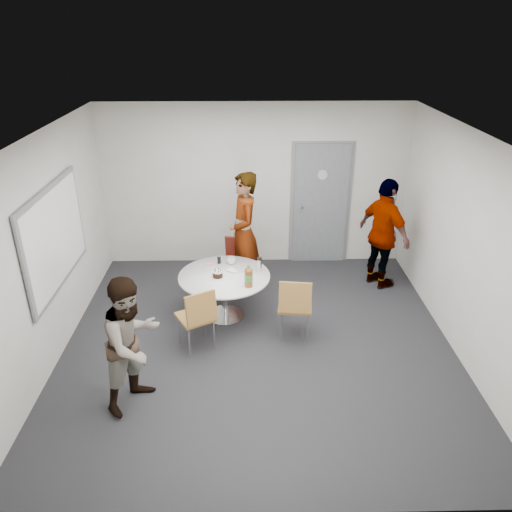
{
  "coord_description": "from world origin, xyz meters",
  "views": [
    {
      "loc": [
        -0.14,
        -5.4,
        3.84
      ],
      "look_at": [
        -0.03,
        0.25,
        1.15
      ],
      "focal_mm": 35.0,
      "sensor_mm": 36.0,
      "label": 1
    }
  ],
  "objects_px": {
    "door": "(320,205)",
    "whiteboard": "(55,237)",
    "chair_far": "(235,257)",
    "person_right": "(384,234)",
    "person_left": "(132,343)",
    "table": "(226,281)",
    "chair_near_left": "(198,314)",
    "person_main": "(244,233)",
    "chair_near_right": "(295,303)"
  },
  "relations": [
    {
      "from": "door",
      "to": "whiteboard",
      "type": "bearing_deg",
      "value": -147.34
    },
    {
      "from": "chair_far",
      "to": "person_right",
      "type": "relative_size",
      "value": 0.45
    },
    {
      "from": "whiteboard",
      "to": "person_left",
      "type": "bearing_deg",
      "value": -48.33
    },
    {
      "from": "whiteboard",
      "to": "person_left",
      "type": "distance_m",
      "value": 1.8
    },
    {
      "from": "whiteboard",
      "to": "table",
      "type": "xyz_separation_m",
      "value": [
        2.03,
        0.46,
        -0.88
      ]
    },
    {
      "from": "chair_near_left",
      "to": "door",
      "type": "bearing_deg",
      "value": 25.9
    },
    {
      "from": "chair_near_left",
      "to": "person_main",
      "type": "height_order",
      "value": "person_main"
    },
    {
      "from": "chair_near_right",
      "to": "person_main",
      "type": "distance_m",
      "value": 1.61
    },
    {
      "from": "chair_near_left",
      "to": "whiteboard",
      "type": "bearing_deg",
      "value": 140.4
    },
    {
      "from": "table",
      "to": "person_left",
      "type": "distance_m",
      "value": 1.95
    },
    {
      "from": "whiteboard",
      "to": "table",
      "type": "height_order",
      "value": "whiteboard"
    },
    {
      "from": "whiteboard",
      "to": "person_right",
      "type": "height_order",
      "value": "whiteboard"
    },
    {
      "from": "door",
      "to": "person_left",
      "type": "bearing_deg",
      "value": -124.81
    },
    {
      "from": "table",
      "to": "person_main",
      "type": "bearing_deg",
      "value": 73.84
    },
    {
      "from": "whiteboard",
      "to": "chair_near_right",
      "type": "bearing_deg",
      "value": -2.18
    },
    {
      "from": "chair_near_right",
      "to": "person_right",
      "type": "bearing_deg",
      "value": 51.84
    },
    {
      "from": "person_right",
      "to": "door",
      "type": "bearing_deg",
      "value": 13.91
    },
    {
      "from": "person_main",
      "to": "chair_near_right",
      "type": "bearing_deg",
      "value": 12.05
    },
    {
      "from": "chair_near_right",
      "to": "chair_near_left",
      "type": "bearing_deg",
      "value": -162.87
    },
    {
      "from": "chair_near_left",
      "to": "person_left",
      "type": "distance_m",
      "value": 1.12
    },
    {
      "from": "table",
      "to": "chair_far",
      "type": "relative_size",
      "value": 1.6
    },
    {
      "from": "chair_far",
      "to": "person_main",
      "type": "relative_size",
      "value": 0.42
    },
    {
      "from": "door",
      "to": "table",
      "type": "height_order",
      "value": "door"
    },
    {
      "from": "door",
      "to": "person_left",
      "type": "distance_m",
      "value": 4.3
    },
    {
      "from": "table",
      "to": "person_main",
      "type": "distance_m",
      "value": 0.95
    },
    {
      "from": "whiteboard",
      "to": "person_left",
      "type": "xyz_separation_m",
      "value": [
        1.11,
        -1.24,
        -0.69
      ]
    },
    {
      "from": "chair_far",
      "to": "person_right",
      "type": "bearing_deg",
      "value": -170.27
    },
    {
      "from": "table",
      "to": "person_right",
      "type": "height_order",
      "value": "person_right"
    },
    {
      "from": "chair_far",
      "to": "person_main",
      "type": "distance_m",
      "value": 0.49
    },
    {
      "from": "door",
      "to": "table",
      "type": "distance_m",
      "value": 2.42
    },
    {
      "from": "chair_near_right",
      "to": "person_left",
      "type": "xyz_separation_m",
      "value": [
        -1.82,
        -1.13,
        0.21
      ]
    },
    {
      "from": "whiteboard",
      "to": "person_main",
      "type": "xyz_separation_m",
      "value": [
        2.28,
        1.3,
        -0.52
      ]
    },
    {
      "from": "person_right",
      "to": "person_left",
      "type": "bearing_deg",
      "value": 99.62
    },
    {
      "from": "chair_far",
      "to": "person_right",
      "type": "height_order",
      "value": "person_right"
    },
    {
      "from": "chair_far",
      "to": "person_main",
      "type": "bearing_deg",
      "value": 153.41
    },
    {
      "from": "door",
      "to": "chair_near_right",
      "type": "xyz_separation_m",
      "value": [
        -0.63,
        -2.39,
        -0.48
      ]
    },
    {
      "from": "chair_near_right",
      "to": "chair_far",
      "type": "relative_size",
      "value": 1.14
    },
    {
      "from": "table",
      "to": "person_right",
      "type": "distance_m",
      "value": 2.56
    },
    {
      "from": "door",
      "to": "chair_near_right",
      "type": "height_order",
      "value": "door"
    },
    {
      "from": "door",
      "to": "chair_far",
      "type": "height_order",
      "value": "door"
    },
    {
      "from": "person_main",
      "to": "person_left",
      "type": "xyz_separation_m",
      "value": [
        -1.17,
        -2.55,
        -0.17
      ]
    },
    {
      "from": "whiteboard",
      "to": "chair_far",
      "type": "xyz_separation_m",
      "value": [
        2.14,
        1.41,
        -0.98
      ]
    },
    {
      "from": "person_right",
      "to": "table",
      "type": "bearing_deg",
      "value": 82.06
    },
    {
      "from": "chair_near_left",
      "to": "person_main",
      "type": "xyz_separation_m",
      "value": [
        0.57,
        1.63,
        0.4
      ]
    },
    {
      "from": "person_right",
      "to": "person_main",
      "type": "bearing_deg",
      "value": 62.74
    },
    {
      "from": "door",
      "to": "person_right",
      "type": "height_order",
      "value": "door"
    },
    {
      "from": "whiteboard",
      "to": "person_main",
      "type": "bearing_deg",
      "value": 29.8
    },
    {
      "from": "whiteboard",
      "to": "door",
      "type": "bearing_deg",
      "value": 32.66
    },
    {
      "from": "person_left",
      "to": "person_right",
      "type": "bearing_deg",
      "value": -17.31
    },
    {
      "from": "chair_near_right",
      "to": "person_left",
      "type": "relative_size",
      "value": 0.59
    }
  ]
}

